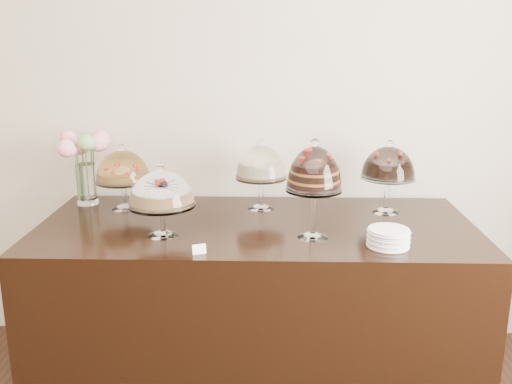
{
  "coord_description": "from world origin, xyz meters",
  "views": [
    {
      "loc": [
        0.41,
        -0.3,
        1.82
      ],
      "look_at": [
        0.33,
        2.4,
        1.08
      ],
      "focal_mm": 40.0,
      "sensor_mm": 36.0,
      "label": 1
    }
  ],
  "objects_px": {
    "cake_stand_fruit_tart": "(123,169)",
    "flower_vase": "(85,158)",
    "cake_stand_cheesecake": "(261,165)",
    "cake_stand_choco_layer": "(314,173)",
    "plate_stack": "(388,238)",
    "cake_stand_dark_choco": "(388,166)",
    "display_counter": "(256,304)",
    "cake_stand_sugar_sponge": "(162,192)"
  },
  "relations": [
    {
      "from": "cake_stand_cheesecake",
      "to": "flower_vase",
      "type": "xyz_separation_m",
      "value": [
        -0.98,
        0.06,
        0.02
      ]
    },
    {
      "from": "cake_stand_dark_choco",
      "to": "flower_vase",
      "type": "distance_m",
      "value": 1.66
    },
    {
      "from": "display_counter",
      "to": "cake_stand_choco_layer",
      "type": "height_order",
      "value": "cake_stand_choco_layer"
    },
    {
      "from": "cake_stand_fruit_tart",
      "to": "flower_vase",
      "type": "relative_size",
      "value": 0.86
    },
    {
      "from": "display_counter",
      "to": "cake_stand_cheesecake",
      "type": "height_order",
      "value": "cake_stand_cheesecake"
    },
    {
      "from": "cake_stand_choco_layer",
      "to": "plate_stack",
      "type": "distance_m",
      "value": 0.44
    },
    {
      "from": "display_counter",
      "to": "cake_stand_choco_layer",
      "type": "xyz_separation_m",
      "value": [
        0.27,
        -0.19,
        0.76
      ]
    },
    {
      "from": "cake_stand_sugar_sponge",
      "to": "plate_stack",
      "type": "bearing_deg",
      "value": -6.72
    },
    {
      "from": "display_counter",
      "to": "plate_stack",
      "type": "height_order",
      "value": "plate_stack"
    },
    {
      "from": "cake_stand_choco_layer",
      "to": "cake_stand_dark_choco",
      "type": "distance_m",
      "value": 0.59
    },
    {
      "from": "cake_stand_cheesecake",
      "to": "flower_vase",
      "type": "height_order",
      "value": "flower_vase"
    },
    {
      "from": "cake_stand_sugar_sponge",
      "to": "plate_stack",
      "type": "xyz_separation_m",
      "value": [
        1.04,
        -0.12,
        -0.17
      ]
    },
    {
      "from": "cake_stand_cheesecake",
      "to": "cake_stand_dark_choco",
      "type": "xyz_separation_m",
      "value": [
        0.68,
        -0.05,
        0.01
      ]
    },
    {
      "from": "cake_stand_cheesecake",
      "to": "cake_stand_sugar_sponge",
      "type": "bearing_deg",
      "value": -135.09
    },
    {
      "from": "flower_vase",
      "to": "cake_stand_fruit_tart",
      "type": "bearing_deg",
      "value": -20.56
    },
    {
      "from": "cake_stand_cheesecake",
      "to": "plate_stack",
      "type": "distance_m",
      "value": 0.85
    },
    {
      "from": "cake_stand_dark_choco",
      "to": "cake_stand_cheesecake",
      "type": "bearing_deg",
      "value": 175.89
    },
    {
      "from": "display_counter",
      "to": "cake_stand_sugar_sponge",
      "type": "relative_size",
      "value": 6.29
    },
    {
      "from": "cake_stand_fruit_tart",
      "to": "plate_stack",
      "type": "relative_size",
      "value": 1.93
    },
    {
      "from": "cake_stand_dark_choco",
      "to": "flower_vase",
      "type": "bearing_deg",
      "value": 176.15
    },
    {
      "from": "cake_stand_cheesecake",
      "to": "cake_stand_dark_choco",
      "type": "height_order",
      "value": "cake_stand_dark_choco"
    },
    {
      "from": "cake_stand_sugar_sponge",
      "to": "cake_stand_cheesecake",
      "type": "xyz_separation_m",
      "value": [
        0.46,
        0.46,
        0.03
      ]
    },
    {
      "from": "cake_stand_sugar_sponge",
      "to": "plate_stack",
      "type": "distance_m",
      "value": 1.06
    },
    {
      "from": "cake_stand_cheesecake",
      "to": "cake_stand_dark_choco",
      "type": "relative_size",
      "value": 0.99
    },
    {
      "from": "display_counter",
      "to": "cake_stand_fruit_tart",
      "type": "distance_m",
      "value": 1.02
    },
    {
      "from": "cake_stand_choco_layer",
      "to": "flower_vase",
      "type": "relative_size",
      "value": 1.12
    },
    {
      "from": "cake_stand_dark_choco",
      "to": "cake_stand_fruit_tart",
      "type": "xyz_separation_m",
      "value": [
        -1.43,
        0.03,
        -0.03
      ]
    },
    {
      "from": "plate_stack",
      "to": "cake_stand_cheesecake",
      "type": "bearing_deg",
      "value": 135.42
    },
    {
      "from": "display_counter",
      "to": "plate_stack",
      "type": "bearing_deg",
      "value": -27.23
    },
    {
      "from": "cake_stand_fruit_tart",
      "to": "plate_stack",
      "type": "bearing_deg",
      "value": -22.53
    },
    {
      "from": "cake_stand_dark_choco",
      "to": "display_counter",
      "type": "bearing_deg",
      "value": -162.52
    },
    {
      "from": "cake_stand_cheesecake",
      "to": "flower_vase",
      "type": "bearing_deg",
      "value": 176.32
    },
    {
      "from": "cake_stand_choco_layer",
      "to": "flower_vase",
      "type": "distance_m",
      "value": 1.34
    },
    {
      "from": "cake_stand_choco_layer",
      "to": "cake_stand_cheesecake",
      "type": "distance_m",
      "value": 0.53
    },
    {
      "from": "flower_vase",
      "to": "cake_stand_choco_layer",
      "type": "bearing_deg",
      "value": -22.99
    },
    {
      "from": "cake_stand_dark_choco",
      "to": "plate_stack",
      "type": "height_order",
      "value": "cake_stand_dark_choco"
    },
    {
      "from": "plate_stack",
      "to": "cake_stand_choco_layer",
      "type": "bearing_deg",
      "value": 160.6
    },
    {
      "from": "cake_stand_choco_layer",
      "to": "cake_stand_dark_choco",
      "type": "relative_size",
      "value": 1.2
    },
    {
      "from": "cake_stand_cheesecake",
      "to": "cake_stand_fruit_tart",
      "type": "xyz_separation_m",
      "value": [
        -0.75,
        -0.02,
        -0.02
      ]
    },
    {
      "from": "cake_stand_dark_choco",
      "to": "cake_stand_sugar_sponge",
      "type": "bearing_deg",
      "value": -160.26
    },
    {
      "from": "cake_stand_choco_layer",
      "to": "plate_stack",
      "type": "bearing_deg",
      "value": -19.4
    },
    {
      "from": "cake_stand_fruit_tart",
      "to": "flower_vase",
      "type": "distance_m",
      "value": 0.25
    }
  ]
}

